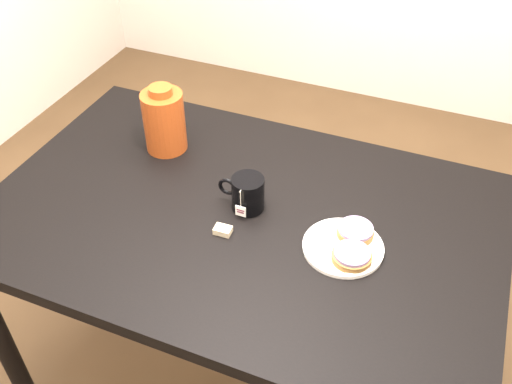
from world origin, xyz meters
TOP-DOWN VIEW (x-y plane):
  - ground_plane at (0.00, 0.00)m, footprint 4.00×4.00m
  - table at (0.00, 0.00)m, footprint 1.40×0.90m
  - plate at (0.30, -0.03)m, footprint 0.21×0.21m
  - bagel_back at (0.31, 0.02)m, footprint 0.12×0.12m
  - bagel_front at (0.33, -0.07)m, footprint 0.11×0.11m
  - mug at (0.01, 0.02)m, footprint 0.13×0.09m
  - teabag_pouch at (-0.01, -0.09)m, footprint 0.05×0.03m
  - bagel_package at (-0.33, 0.19)m, footprint 0.13×0.13m

SIDE VIEW (x-z plane):
  - ground_plane at x=0.00m, z-range 0.00..0.00m
  - table at x=0.00m, z-range 0.29..1.04m
  - plate at x=0.30m, z-range 0.75..0.77m
  - teabag_pouch at x=-0.01m, z-range 0.75..0.77m
  - bagel_front at x=0.33m, z-range 0.76..0.79m
  - bagel_back at x=0.31m, z-range 0.76..0.79m
  - mug at x=0.01m, z-range 0.75..0.85m
  - bagel_package at x=-0.33m, z-range 0.74..0.96m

